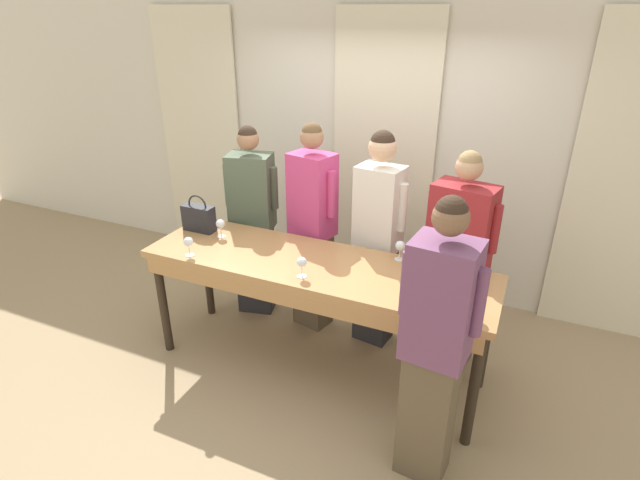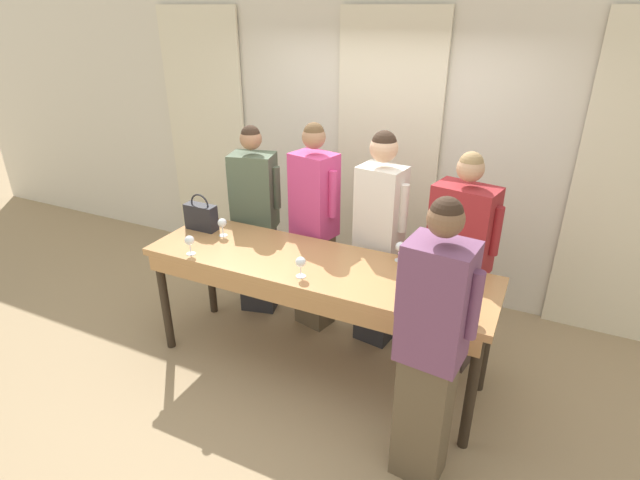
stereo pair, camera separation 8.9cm
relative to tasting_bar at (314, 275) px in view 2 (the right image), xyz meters
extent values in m
plane|color=tan|center=(0.00, 0.02, -0.86)|extent=(18.00, 18.00, 0.00)
cube|color=silver|center=(0.00, 1.63, 0.54)|extent=(12.00, 0.06, 2.80)
cube|color=#EFE5C6|center=(-2.11, 1.57, 0.48)|extent=(1.00, 0.03, 2.69)
cube|color=#EFE5C6|center=(0.00, 1.57, 0.48)|extent=(1.00, 0.03, 2.69)
cube|color=#EFE5C6|center=(2.11, 1.57, 0.48)|extent=(1.00, 0.03, 2.69)
cube|color=#B27F4C|center=(0.00, 0.02, 0.07)|extent=(2.64, 0.76, 0.05)
cube|color=#B27F4C|center=(0.00, -0.34, -0.02)|extent=(2.54, 0.03, 0.12)
cylinder|color=#2D2319|center=(-1.25, -0.28, -0.41)|extent=(0.07, 0.07, 0.90)
cylinder|color=#2D2319|center=(1.25, -0.28, -0.41)|extent=(0.07, 0.07, 0.90)
cylinder|color=#2D2319|center=(-1.25, 0.33, -0.41)|extent=(0.07, 0.07, 0.90)
cylinder|color=#2D2319|center=(1.25, 0.33, -0.41)|extent=(0.07, 0.07, 0.90)
cylinder|color=black|center=(0.79, -0.01, 0.19)|extent=(0.07, 0.07, 0.19)
cone|color=black|center=(0.79, -0.01, 0.31)|extent=(0.07, 0.07, 0.04)
cylinder|color=black|center=(0.79, -0.01, 0.36)|extent=(0.03, 0.03, 0.07)
cylinder|color=white|center=(0.79, -0.01, 0.18)|extent=(0.07, 0.07, 0.08)
cube|color=#232328|center=(-1.13, 0.15, 0.21)|extent=(0.27, 0.11, 0.22)
torus|color=#232328|center=(-1.13, 0.15, 0.32)|extent=(0.18, 0.01, 0.18)
cylinder|color=white|center=(0.86, 0.28, 0.10)|extent=(0.07, 0.07, 0.00)
cylinder|color=white|center=(0.86, 0.28, 0.14)|extent=(0.01, 0.01, 0.08)
sphere|color=white|center=(0.86, 0.28, 0.21)|extent=(0.07, 0.07, 0.07)
cylinder|color=white|center=(0.00, -0.21, 0.10)|extent=(0.07, 0.07, 0.00)
cylinder|color=white|center=(0.00, -0.21, 0.14)|extent=(0.01, 0.01, 0.08)
sphere|color=white|center=(0.00, -0.21, 0.21)|extent=(0.07, 0.07, 0.07)
sphere|color=beige|center=(0.00, -0.21, 0.20)|extent=(0.05, 0.05, 0.05)
cylinder|color=white|center=(0.83, -0.08, 0.10)|extent=(0.07, 0.07, 0.00)
cylinder|color=white|center=(0.83, -0.08, 0.14)|extent=(0.01, 0.01, 0.08)
sphere|color=white|center=(0.83, -0.08, 0.21)|extent=(0.07, 0.07, 0.07)
sphere|color=beige|center=(0.83, -0.08, 0.20)|extent=(0.05, 0.05, 0.05)
cylinder|color=white|center=(1.17, -0.24, 0.10)|extent=(0.07, 0.07, 0.00)
cylinder|color=white|center=(1.17, -0.24, 0.14)|extent=(0.01, 0.01, 0.08)
sphere|color=white|center=(1.17, -0.24, 0.21)|extent=(0.07, 0.07, 0.07)
cylinder|color=white|center=(-0.92, -0.26, 0.10)|extent=(0.07, 0.07, 0.00)
cylinder|color=white|center=(-0.92, -0.26, 0.14)|extent=(0.01, 0.01, 0.08)
sphere|color=white|center=(-0.92, -0.26, 0.21)|extent=(0.07, 0.07, 0.07)
cylinder|color=white|center=(-0.90, 0.12, 0.10)|extent=(0.07, 0.07, 0.00)
cylinder|color=white|center=(-0.90, 0.12, 0.14)|extent=(0.01, 0.01, 0.08)
sphere|color=white|center=(-0.90, 0.12, 0.21)|extent=(0.07, 0.07, 0.07)
cylinder|color=white|center=(0.55, 0.32, 0.10)|extent=(0.07, 0.07, 0.00)
cylinder|color=white|center=(0.55, 0.32, 0.14)|extent=(0.01, 0.01, 0.08)
sphere|color=white|center=(0.55, 0.32, 0.21)|extent=(0.07, 0.07, 0.07)
sphere|color=beige|center=(0.55, 0.32, 0.20)|extent=(0.05, 0.05, 0.05)
cylinder|color=white|center=(-1.22, 0.34, 0.10)|extent=(0.07, 0.07, 0.00)
cylinder|color=white|center=(-1.22, 0.34, 0.14)|extent=(0.01, 0.01, 0.08)
sphere|color=white|center=(-1.22, 0.34, 0.21)|extent=(0.07, 0.07, 0.07)
sphere|color=beige|center=(-1.22, 0.34, 0.20)|extent=(0.05, 0.05, 0.05)
cylinder|color=white|center=(0.88, -0.17, 0.10)|extent=(0.07, 0.07, 0.00)
cylinder|color=white|center=(0.88, -0.17, 0.14)|extent=(0.01, 0.01, 0.08)
sphere|color=white|center=(0.88, -0.17, 0.21)|extent=(0.07, 0.07, 0.07)
sphere|color=beige|center=(0.88, -0.17, 0.20)|extent=(0.05, 0.05, 0.05)
cube|color=#28282D|center=(-0.88, 0.59, -0.44)|extent=(0.36, 0.30, 0.85)
cube|color=#4C5B47|center=(-0.88, 0.59, 0.33)|extent=(0.43, 0.35, 0.68)
sphere|color=#9E7051|center=(-0.88, 0.59, 0.80)|extent=(0.19, 0.19, 0.19)
sphere|color=#332319|center=(-0.88, 0.59, 0.83)|extent=(0.17, 0.17, 0.17)
cylinder|color=#4C5B47|center=(-0.68, 0.64, 0.38)|extent=(0.08, 0.08, 0.37)
cylinder|color=#4C5B47|center=(-1.09, 0.55, 0.38)|extent=(0.08, 0.08, 0.37)
cube|color=brown|center=(-0.29, 0.59, -0.42)|extent=(0.34, 0.29, 0.90)
cube|color=#C63D7A|center=(-0.29, 0.59, 0.39)|extent=(0.40, 0.34, 0.71)
sphere|color=#9E7051|center=(-0.29, 0.59, 0.87)|extent=(0.19, 0.19, 0.19)
sphere|color=brown|center=(-0.29, 0.59, 0.91)|extent=(0.17, 0.17, 0.17)
cylinder|color=#C63D7A|center=(-0.10, 0.55, 0.44)|extent=(0.08, 0.08, 0.39)
cylinder|color=#C63D7A|center=(-0.48, 0.64, 0.44)|extent=(0.08, 0.08, 0.39)
cube|color=#28282D|center=(0.29, 0.59, -0.42)|extent=(0.32, 0.26, 0.88)
cube|color=silver|center=(0.29, 0.59, 0.36)|extent=(0.38, 0.31, 0.69)
sphere|color=#DBAD89|center=(0.29, 0.59, 0.85)|extent=(0.22, 0.22, 0.22)
sphere|color=#332319|center=(0.29, 0.59, 0.89)|extent=(0.19, 0.19, 0.19)
cylinder|color=silver|center=(0.48, 0.57, 0.41)|extent=(0.08, 0.08, 0.38)
cylinder|color=silver|center=(0.10, 0.62, 0.41)|extent=(0.08, 0.08, 0.38)
cube|color=#473833|center=(0.93, 0.59, -0.44)|extent=(0.42, 0.31, 0.84)
cube|color=maroon|center=(0.93, 0.59, 0.31)|extent=(0.49, 0.36, 0.67)
sphere|color=tan|center=(0.93, 0.59, 0.78)|extent=(0.20, 0.20, 0.20)
sphere|color=#93754C|center=(0.93, 0.59, 0.82)|extent=(0.17, 0.17, 0.17)
cylinder|color=maroon|center=(1.17, 0.55, 0.36)|extent=(0.08, 0.08, 0.37)
cylinder|color=maroon|center=(0.69, 0.64, 0.36)|extent=(0.08, 0.08, 0.37)
cube|color=brown|center=(1.02, -0.60, -0.42)|extent=(0.32, 0.26, 0.89)
cube|color=#704266|center=(1.02, -0.60, 0.38)|extent=(0.38, 0.31, 0.71)
sphere|color=brown|center=(1.02, -0.60, 0.87)|extent=(0.19, 0.19, 0.19)
sphere|color=#332319|center=(1.02, -0.60, 0.90)|extent=(0.17, 0.17, 0.17)
cylinder|color=#704266|center=(0.83, -0.58, 0.43)|extent=(0.08, 0.08, 0.39)
cylinder|color=#704266|center=(1.22, -0.62, 0.43)|extent=(0.08, 0.08, 0.39)
camera|label=1|loc=(1.36, -2.94, 1.81)|focal=28.00mm
camera|label=2|loc=(1.44, -2.90, 1.81)|focal=28.00mm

